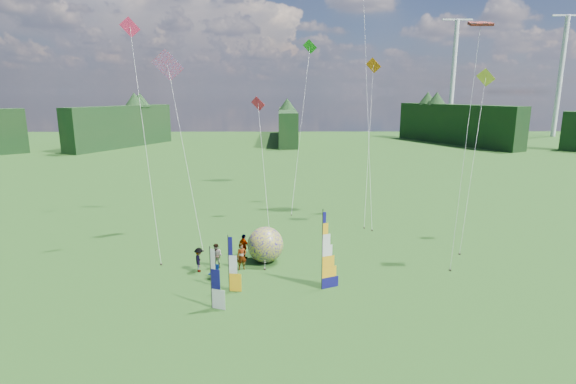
{
  "coord_description": "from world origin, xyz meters",
  "views": [
    {
      "loc": [
        -1.37,
        -22.44,
        11.41
      ],
      "look_at": [
        -1.0,
        4.0,
        5.5
      ],
      "focal_mm": 28.0,
      "sensor_mm": 36.0,
      "label": 1
    }
  ],
  "objects_px": {
    "side_banner_far": "(211,279)",
    "spectator_b": "(217,256)",
    "spectator_c": "(199,260)",
    "camp_chair": "(213,272)",
    "feather_banner_main": "(322,251)",
    "kite_whale": "(368,89)",
    "spectator_d": "(244,247)",
    "spectator_a": "(242,257)",
    "side_banner_left": "(229,264)",
    "bol_inflatable": "(265,245)"
  },
  "relations": [
    {
      "from": "spectator_b",
      "to": "spectator_d",
      "type": "height_order",
      "value": "spectator_d"
    },
    {
      "from": "kite_whale",
      "to": "spectator_b",
      "type": "bearing_deg",
      "value": -141.79
    },
    {
      "from": "feather_banner_main",
      "to": "spectator_a",
      "type": "xyz_separation_m",
      "value": [
        -4.98,
        3.16,
        -1.49
      ]
    },
    {
      "from": "feather_banner_main",
      "to": "kite_whale",
      "type": "distance_m",
      "value": 20.16
    },
    {
      "from": "feather_banner_main",
      "to": "spectator_b",
      "type": "relative_size",
      "value": 2.88
    },
    {
      "from": "spectator_a",
      "to": "spectator_d",
      "type": "distance_m",
      "value": 1.95
    },
    {
      "from": "side_banner_far",
      "to": "camp_chair",
      "type": "distance_m",
      "value": 4.0
    },
    {
      "from": "spectator_c",
      "to": "side_banner_left",
      "type": "bearing_deg",
      "value": -151.8
    },
    {
      "from": "camp_chair",
      "to": "spectator_a",
      "type": "bearing_deg",
      "value": 65.95
    },
    {
      "from": "side_banner_far",
      "to": "spectator_b",
      "type": "distance_m",
      "value": 5.81
    },
    {
      "from": "bol_inflatable",
      "to": "spectator_c",
      "type": "distance_m",
      "value": 4.58
    },
    {
      "from": "spectator_b",
      "to": "camp_chair",
      "type": "relative_size",
      "value": 1.77
    },
    {
      "from": "spectator_c",
      "to": "spectator_d",
      "type": "xyz_separation_m",
      "value": [
        2.72,
        2.31,
        0.07
      ]
    },
    {
      "from": "bol_inflatable",
      "to": "camp_chair",
      "type": "relative_size",
      "value": 2.64
    },
    {
      "from": "side_banner_left",
      "to": "bol_inflatable",
      "type": "relative_size",
      "value": 1.36
    },
    {
      "from": "bol_inflatable",
      "to": "feather_banner_main",
      "type": "bearing_deg",
      "value": -52.27
    },
    {
      "from": "spectator_c",
      "to": "camp_chair",
      "type": "height_order",
      "value": "spectator_c"
    },
    {
      "from": "side_banner_left",
      "to": "kite_whale",
      "type": "relative_size",
      "value": 0.14
    },
    {
      "from": "spectator_a",
      "to": "feather_banner_main",
      "type": "bearing_deg",
      "value": -48.16
    },
    {
      "from": "spectator_a",
      "to": "spectator_d",
      "type": "relative_size",
      "value": 1.0
    },
    {
      "from": "feather_banner_main",
      "to": "kite_whale",
      "type": "xyz_separation_m",
      "value": [
        5.47,
        17.01,
        9.32
      ]
    },
    {
      "from": "camp_chair",
      "to": "kite_whale",
      "type": "distance_m",
      "value": 22.62
    },
    {
      "from": "side_banner_far",
      "to": "spectator_a",
      "type": "bearing_deg",
      "value": 97.5
    },
    {
      "from": "feather_banner_main",
      "to": "side_banner_left",
      "type": "bearing_deg",
      "value": 158.66
    },
    {
      "from": "feather_banner_main",
      "to": "spectator_d",
      "type": "bearing_deg",
      "value": 111.21
    },
    {
      "from": "camp_chair",
      "to": "kite_whale",
      "type": "xyz_separation_m",
      "value": [
        12.06,
        15.49,
        11.22
      ]
    },
    {
      "from": "side_banner_left",
      "to": "kite_whale",
      "type": "xyz_separation_m",
      "value": [
        10.9,
        17.18,
        10.02
      ]
    },
    {
      "from": "feather_banner_main",
      "to": "spectator_c",
      "type": "xyz_separation_m",
      "value": [
        -7.71,
        2.81,
        -1.56
      ]
    },
    {
      "from": "bol_inflatable",
      "to": "camp_chair",
      "type": "height_order",
      "value": "bol_inflatable"
    },
    {
      "from": "camp_chair",
      "to": "bol_inflatable",
      "type": "bearing_deg",
      "value": 63.96
    },
    {
      "from": "spectator_b",
      "to": "side_banner_far",
      "type": "bearing_deg",
      "value": -62.5
    },
    {
      "from": "feather_banner_main",
      "to": "side_banner_far",
      "type": "xyz_separation_m",
      "value": [
        -6.12,
        -2.25,
        -0.67
      ]
    },
    {
      "from": "kite_whale",
      "to": "camp_chair",
      "type": "bearing_deg",
      "value": -137.86
    },
    {
      "from": "feather_banner_main",
      "to": "side_banner_left",
      "type": "xyz_separation_m",
      "value": [
        -5.42,
        -0.16,
        -0.7
      ]
    },
    {
      "from": "side_banner_far",
      "to": "bol_inflatable",
      "type": "xyz_separation_m",
      "value": [
        2.65,
        6.74,
        -0.46
      ]
    },
    {
      "from": "spectator_b",
      "to": "side_banner_left",
      "type": "bearing_deg",
      "value": -49.07
    },
    {
      "from": "spectator_c",
      "to": "kite_whale",
      "type": "relative_size",
      "value": 0.07
    },
    {
      "from": "kite_whale",
      "to": "side_banner_left",
      "type": "bearing_deg",
      "value": -132.34
    },
    {
      "from": "feather_banner_main",
      "to": "side_banner_far",
      "type": "distance_m",
      "value": 6.56
    },
    {
      "from": "side_banner_far",
      "to": "kite_whale",
      "type": "relative_size",
      "value": 0.14
    },
    {
      "from": "spectator_a",
      "to": "spectator_b",
      "type": "distance_m",
      "value": 1.71
    },
    {
      "from": "spectator_a",
      "to": "camp_chair",
      "type": "xyz_separation_m",
      "value": [
        -1.61,
        -1.64,
        -0.41
      ]
    },
    {
      "from": "side_banner_far",
      "to": "camp_chair",
      "type": "height_order",
      "value": "side_banner_far"
    },
    {
      "from": "spectator_a",
      "to": "spectator_b",
      "type": "bearing_deg",
      "value": 154.04
    },
    {
      "from": "side_banner_left",
      "to": "spectator_c",
      "type": "xyz_separation_m",
      "value": [
        -2.28,
        2.97,
        -0.87
      ]
    },
    {
      "from": "side_banner_left",
      "to": "side_banner_far",
      "type": "relative_size",
      "value": 0.99
    },
    {
      "from": "feather_banner_main",
      "to": "bol_inflatable",
      "type": "bearing_deg",
      "value": 104.65
    },
    {
      "from": "spectator_a",
      "to": "kite_whale",
      "type": "xyz_separation_m",
      "value": [
        10.45,
        13.85,
        10.81
      ]
    },
    {
      "from": "bol_inflatable",
      "to": "kite_whale",
      "type": "distance_m",
      "value": 18.61
    },
    {
      "from": "spectator_d",
      "to": "kite_whale",
      "type": "xyz_separation_m",
      "value": [
        10.46,
        11.9,
        10.81
      ]
    }
  ]
}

